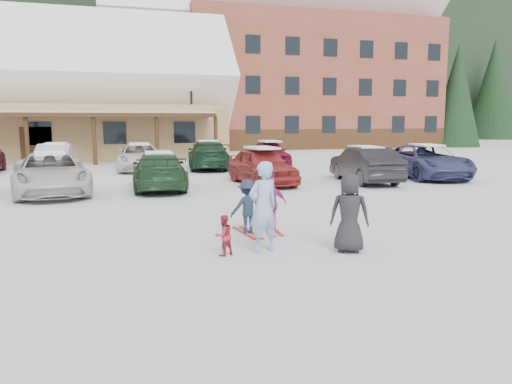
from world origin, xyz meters
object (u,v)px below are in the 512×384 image
object	(u,v)px
day_lodge	(12,100)
parked_car_2	(51,173)
parked_car_4	(262,166)
parked_car_6	(426,161)
parked_car_11	(208,155)
child_navy	(247,207)
bystander_dark	(350,213)
alpine_hotel	(284,58)
adult_skier	(263,207)
lamp_post	(191,105)
parked_car_5	(365,165)
toddler_red	(224,235)
parked_car_10	(140,157)
parked_car_3	(159,171)
parked_car_12	(270,153)
child_magenta	(271,204)
parked_car_9	(56,158)

from	to	relation	value
day_lodge	parked_car_2	xyz separation A→B (m)	(4.13, -18.78, -3.20)
day_lodge	parked_car_4	distance (m)	22.20
parked_car_6	parked_car_11	world-z (taller)	parked_car_11
parked_car_6	parked_car_11	distance (m)	11.08
child_navy	parked_car_4	size ratio (longest dim) A/B	0.29
bystander_dark	parked_car_6	size ratio (longest dim) A/B	0.30
parked_car_4	alpine_hotel	bearing A→B (deg)	63.19
adult_skier	lamp_post	bearing A→B (deg)	-114.16
day_lodge	child_navy	bearing A→B (deg)	-71.12
bystander_dark	parked_car_6	distance (m)	14.19
day_lodge	parked_car_11	world-z (taller)	day_lodge
parked_car_5	parked_car_2	bearing A→B (deg)	5.04
adult_skier	child_navy	world-z (taller)	adult_skier
parked_car_4	parked_car_5	bearing A→B (deg)	-13.51
day_lodge	toddler_red	xyz separation A→B (m)	(8.19, -28.47, -3.54)
adult_skier	parked_car_6	xyz separation A→B (m)	(10.98, 10.19, -0.17)
parked_car_2	parked_car_5	xyz separation A→B (m)	(12.38, -0.16, 0.01)
day_lodge	parked_car_11	size ratio (longest dim) A/B	5.62
parked_car_5	day_lodge	bearing A→B (deg)	-43.16
adult_skier	toddler_red	size ratio (longest dim) A/B	2.27
parked_car_4	parked_car_10	size ratio (longest dim) A/B	0.88
child_navy	lamp_post	bearing A→B (deg)	-101.88
parked_car_3	child_navy	bearing A→B (deg)	102.02
adult_skier	parked_car_6	world-z (taller)	adult_skier
parked_car_3	parked_car_12	distance (m)	10.99
child_magenta	parked_car_4	bearing A→B (deg)	-102.26
lamp_post	child_magenta	world-z (taller)	lamp_post
parked_car_4	parked_car_11	world-z (taller)	parked_car_4
bystander_dark	parked_car_3	distance (m)	10.68
child_navy	parked_car_6	xyz separation A→B (m)	(10.84, 8.52, 0.12)
alpine_hotel	parked_car_6	size ratio (longest dim) A/B	5.84
child_navy	child_magenta	world-z (taller)	child_magenta
parked_car_9	parked_car_6	bearing A→B (deg)	156.97
bystander_dark	parked_car_10	distance (m)	17.99
alpine_hotel	parked_car_3	bearing A→B (deg)	-118.16
parked_car_9	parked_car_10	world-z (taller)	parked_car_9
toddler_red	child_magenta	xyz separation A→B (m)	(1.59, 1.85, 0.25)
child_navy	parked_car_4	world-z (taller)	parked_car_4
lamp_post	parked_car_12	world-z (taller)	lamp_post
lamp_post	parked_car_9	xyz separation A→B (m)	(-8.06, -7.04, -2.88)
parked_car_2	parked_car_4	size ratio (longest dim) A/B	1.21
child_navy	parked_car_6	size ratio (longest dim) A/B	0.23
parked_car_6	parked_car_11	xyz separation A→B (m)	(-8.72, 6.84, 0.00)
child_magenta	bystander_dark	bearing A→B (deg)	114.59
bystander_dark	parked_car_11	xyz separation A→B (m)	(0.62, 17.53, -0.05)
parked_car_4	bystander_dark	bearing A→B (deg)	-103.24
bystander_dark	parked_car_4	size ratio (longest dim) A/B	0.36
lamp_post	bystander_dark	xyz separation A→B (m)	(-1.02, -25.17, -2.81)
day_lodge	parked_car_10	bearing A→B (deg)	-55.43
alpine_hotel	parked_car_11	xyz separation A→B (m)	(-11.99, -21.43, -7.88)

